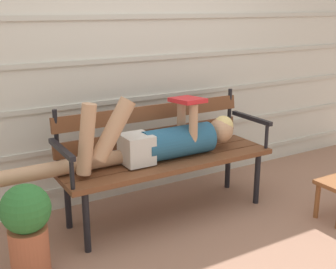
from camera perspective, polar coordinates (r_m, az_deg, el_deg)
name	(u,v)px	position (r m, az deg, el deg)	size (l,w,h in m)	color
ground_plane	(181,224)	(3.21, 1.64, -11.57)	(12.00, 12.00, 0.00)	#936B56
house_siding	(133,38)	(3.47, -4.64, 12.45)	(5.19, 0.08, 2.54)	beige
park_bench	(163,151)	(3.21, -0.63, -2.13)	(1.60, 0.49, 0.85)	brown
reclining_person	(159,141)	(3.09, -1.21, -0.82)	(1.74, 0.26, 0.51)	#23567A
potted_plant	(27,227)	(2.64, -17.86, -11.34)	(0.28, 0.28, 0.57)	#AD5B3D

